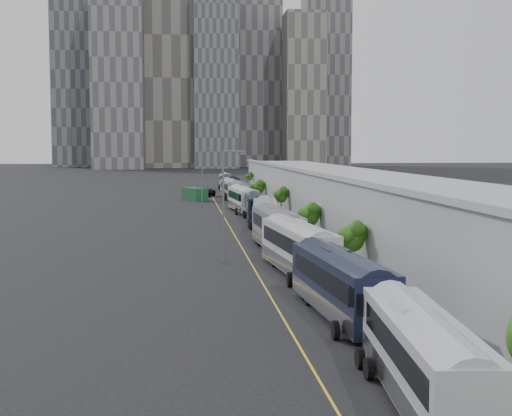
{
  "coord_description": "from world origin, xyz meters",
  "views": [
    {
      "loc": [
        -7.2,
        -18.96,
        9.95
      ],
      "look_at": [
        0.97,
        60.72,
        3.0
      ],
      "focal_mm": 50.0,
      "sensor_mm": 36.0,
      "label": 1
    }
  ],
  "objects": [
    {
      "name": "suv",
      "position": [
        -2.96,
        121.86,
        0.84
      ],
      "size": [
        4.83,
        6.62,
        1.67
      ],
      "primitive_type": "imported",
      "rotation": [
        0.0,
        0.0,
        -0.38
      ],
      "color": "black",
      "rests_on": "ground"
    },
    {
      "name": "bus_1",
      "position": [
        1.86,
        21.16,
        1.63
      ],
      "size": [
        3.66,
        13.34,
        3.85
      ],
      "rotation": [
        0.0,
        0.0,
        0.08
      ],
      "color": "black",
      "rests_on": "ground"
    },
    {
      "name": "bus_5",
      "position": [
        2.51,
        75.88,
        1.53
      ],
      "size": [
        3.19,
        12.56,
        3.64
      ],
      "rotation": [
        0.0,
        0.0,
        -0.05
      ],
      "color": "#161E32",
      "rests_on": "ground"
    },
    {
      "name": "bus_6",
      "position": [
        1.8,
        88.72,
        1.63
      ],
      "size": [
        3.75,
        13.39,
        3.86
      ],
      "rotation": [
        0.0,
        0.0,
        0.08
      ],
      "color": "white",
      "rests_on": "ground"
    },
    {
      "name": "tree_3",
      "position": [
        5.98,
        76.19,
        3.36
      ],
      "size": [
        1.63,
        1.63,
        4.22
      ],
      "color": "black",
      "rests_on": "ground"
    },
    {
      "name": "bus_4",
      "position": [
        2.12,
        61.75,
        1.64
      ],
      "size": [
        4.01,
        13.51,
        3.89
      ],
      "rotation": [
        0.0,
        0.0,
        -0.1
      ],
      "color": "#A2A3AC",
      "rests_on": "ground"
    },
    {
      "name": "bus_8",
      "position": [
        1.8,
        116.04,
        1.59
      ],
      "size": [
        3.28,
        12.99,
        3.76
      ],
      "rotation": [
        0.0,
        0.0,
        0.05
      ],
      "color": "#B4B5BF",
      "rests_on": "ground"
    },
    {
      "name": "bus_10",
      "position": [
        2.51,
        144.49,
        1.56
      ],
      "size": [
        2.86,
        12.74,
        3.71
      ],
      "rotation": [
        0.0,
        0.0,
        -0.02
      ],
      "color": "silver",
      "rests_on": "ground"
    },
    {
      "name": "bus_9",
      "position": [
        2.57,
        130.93,
        1.63
      ],
      "size": [
        3.24,
        13.34,
        3.87
      ],
      "rotation": [
        0.0,
        0.0,
        0.04
      ],
      "color": "#161933",
      "rests_on": "ground"
    },
    {
      "name": "street_lamp_far",
      "position": [
        -3.95,
        98.09,
        5.51
      ],
      "size": [
        2.04,
        0.22,
        9.63
      ],
      "color": "#59595E",
      "rests_on": "ground"
    },
    {
      "name": "bus_0",
      "position": [
        1.88,
        6.88,
        1.55
      ],
      "size": [
        3.59,
        12.71,
        3.66
      ],
      "rotation": [
        0.0,
        0.0,
        -0.09
      ],
      "color": "#B8B9C3",
      "rests_on": "ground"
    },
    {
      "name": "bus_2",
      "position": [
        1.66,
        35.38,
        1.73
      ],
      "size": [
        4.13,
        14.19,
        4.09
      ],
      "rotation": [
        0.0,
        0.0,
        0.1
      ],
      "color": "silver",
      "rests_on": "ground"
    },
    {
      "name": "lane_line",
      "position": [
        -1.5,
        55.0,
        0.01
      ],
      "size": [
        0.12,
        160.0,
        0.02
      ],
      "primitive_type": "cube",
      "color": "gold",
      "rests_on": "ground"
    },
    {
      "name": "tree_1",
      "position": [
        5.82,
        34.86,
        3.01
      ],
      "size": [
        1.96,
        1.96,
        4.0
      ],
      "color": "black",
      "rests_on": "ground"
    },
    {
      "name": "shipping_container",
      "position": [
        -5.11,
        112.12,
        1.17
      ],
      "size": [
        4.86,
        7.08,
        2.34
      ],
      "primitive_type": "cube",
      "rotation": [
        0.0,
        0.0,
        0.41
      ],
      "color": "#144321",
      "rests_on": "ground"
    },
    {
      "name": "depot",
      "position": [
        12.99,
        55.0,
        3.51
      ],
      "size": [
        12.45,
        160.4,
        7.2
      ],
      "color": "gray",
      "rests_on": "ground"
    },
    {
      "name": "street_lamp_near",
      "position": [
        -3.66,
        41.18,
        5.51
      ],
      "size": [
        2.04,
        0.22,
        9.62
      ],
      "color": "#59595E",
      "rests_on": "ground"
    },
    {
      "name": "bus_3",
      "position": [
        1.69,
        47.74,
        1.72
      ],
      "size": [
        3.5,
        14.02,
        4.06
      ],
      "rotation": [
        0.0,
        0.0,
        0.05
      ],
      "color": "slate",
      "rests_on": "ground"
    },
    {
      "name": "bus_7",
      "position": [
        2.54,
        104.92,
        1.6
      ],
      "size": [
        2.89,
        13.02,
        3.79
      ],
      "rotation": [
        0.0,
        0.0,
        0.02
      ],
      "color": "gray",
      "rests_on": "ground"
    },
    {
      "name": "tree_2",
      "position": [
        5.79,
        53.59,
        2.93
      ],
      "size": [
        2.02,
        2.02,
        3.96
      ],
      "color": "black",
      "rests_on": "ground"
    },
    {
      "name": "tree_4",
      "position": [
        5.71,
        103.83,
        2.95
      ],
      "size": [
        2.18,
        2.18,
        4.06
      ],
      "color": "black",
      "rests_on": "ground"
    },
    {
      "name": "sidewalk",
      "position": [
        9.0,
        55.0,
        0.06
      ],
      "size": [
        10.0,
        170.0,
        0.12
      ],
      "primitive_type": "cube",
      "color": "gray",
      "rests_on": "ground"
    },
    {
      "name": "skyline",
      "position": [
        -2.9,
        324.16,
        50.85
      ],
      "size": [
        145.0,
        64.0,
        120.0
      ],
      "color": "slate",
      "rests_on": "ground"
    },
    {
      "name": "tree_5",
      "position": [
        6.25,
        124.86,
        3.57
      ],
      "size": [
        1.09,
        1.09,
        4.28
      ],
      "color": "black",
      "rests_on": "ground"
    }
  ]
}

